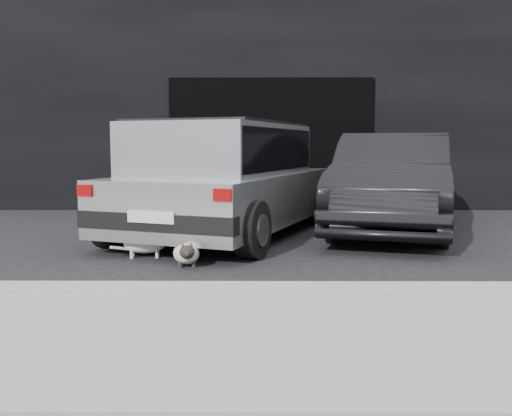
{
  "coord_description": "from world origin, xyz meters",
  "views": [
    {
      "loc": [
        0.77,
        -7.32,
        1.29
      ],
      "look_at": [
        0.73,
        -1.15,
        0.61
      ],
      "focal_mm": 40.0,
      "sensor_mm": 36.0,
      "label": 1
    }
  ],
  "objects_px": {
    "cat_siamese": "(187,253)",
    "cat_white": "(148,243)",
    "second_car": "(393,182)",
    "silver_hatchback": "(226,174)"
  },
  "relations": [
    {
      "from": "second_car",
      "to": "silver_hatchback",
      "type": "bearing_deg",
      "value": -154.17
    },
    {
      "from": "silver_hatchback",
      "to": "cat_siamese",
      "type": "distance_m",
      "value": 2.2
    },
    {
      "from": "silver_hatchback",
      "to": "cat_siamese",
      "type": "relative_size",
      "value": 5.66
    },
    {
      "from": "cat_siamese",
      "to": "cat_white",
      "type": "bearing_deg",
      "value": -49.71
    },
    {
      "from": "silver_hatchback",
      "to": "second_car",
      "type": "bearing_deg",
      "value": 30.33
    },
    {
      "from": "silver_hatchback",
      "to": "cat_siamese",
      "type": "bearing_deg",
      "value": -78.53
    },
    {
      "from": "second_car",
      "to": "cat_white",
      "type": "height_order",
      "value": "second_car"
    },
    {
      "from": "second_car",
      "to": "cat_siamese",
      "type": "relative_size",
      "value": 5.31
    },
    {
      "from": "cat_siamese",
      "to": "cat_white",
      "type": "relative_size",
      "value": 1.17
    },
    {
      "from": "silver_hatchback",
      "to": "cat_white",
      "type": "height_order",
      "value": "silver_hatchback"
    }
  ]
}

